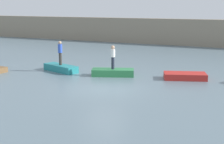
# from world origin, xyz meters

# --- Properties ---
(ground_plane) EXTENTS (120.00, 120.00, 0.00)m
(ground_plane) POSITION_xyz_m (0.00, 0.00, 0.00)
(ground_plane) COLOR slate
(embankment_wall) EXTENTS (80.00, 1.20, 3.23)m
(embankment_wall) POSITION_xyz_m (0.00, 22.72, 1.61)
(embankment_wall) COLOR gray
(embankment_wall) RESTS_ON ground_plane
(rowboat_teal) EXTENTS (3.14, 1.85, 0.51)m
(rowboat_teal) POSITION_xyz_m (-5.23, 3.18, 0.25)
(rowboat_teal) COLOR teal
(rowboat_teal) RESTS_ON ground_plane
(rowboat_green) EXTENTS (3.12, 2.01, 0.49)m
(rowboat_green) POSITION_xyz_m (-1.03, 3.42, 0.25)
(rowboat_green) COLOR #2D7F47
(rowboat_green) RESTS_ON ground_plane
(rowboat_red) EXTENTS (3.06, 2.11, 0.43)m
(rowboat_red) POSITION_xyz_m (3.83, 4.49, 0.21)
(rowboat_red) COLOR red
(rowboat_red) RESTS_ON ground_plane
(person_blue_shirt) EXTENTS (0.32, 0.32, 1.79)m
(person_blue_shirt) POSITION_xyz_m (-5.23, 3.18, 1.51)
(person_blue_shirt) COLOR #38332D
(person_blue_shirt) RESTS_ON rowboat_teal
(person_white_shirt) EXTENTS (0.32, 0.32, 1.67)m
(person_white_shirt) POSITION_xyz_m (-1.03, 3.42, 1.43)
(person_white_shirt) COLOR #232838
(person_white_shirt) RESTS_ON rowboat_green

